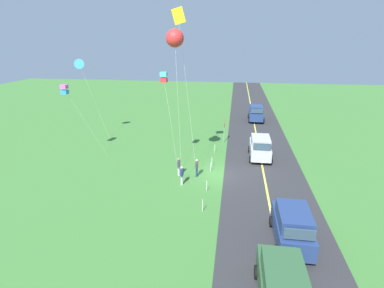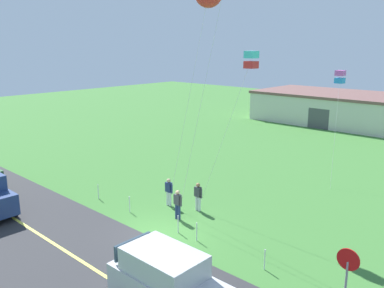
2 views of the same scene
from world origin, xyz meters
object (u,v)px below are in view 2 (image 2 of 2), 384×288
Objects in this scene: car_suv_foreground at (168,283)px; kite_pink_drift at (340,77)px; person_adult_near at (198,196)px; warehouse_distant at (338,108)px; stop_sign at (347,270)px; person_child_watcher at (169,191)px; kite_red_low at (251,60)px; person_adult_companion at (178,204)px.

kite_pink_drift is (-2.47, 18.56, 5.67)m from car_suv_foreground.
warehouse_distant is (-5.39, 30.69, 0.89)m from person_adult_near.
stop_sign is 0.35× the size of kite_pink_drift.
stop_sign reaches higher than person_adult_near.
kite_red_low is (3.81, 2.18, 7.31)m from person_child_watcher.
person_adult_near is 0.19× the size of kite_red_low.
warehouse_distant reaches higher than person_child_watcher.
kite_pink_drift is at bearing 115.27° from stop_sign.
stop_sign is 1.60× the size of person_adult_near.
kite_red_low reaches higher than warehouse_distant.
person_adult_near is 1.81m from person_child_watcher.
person_adult_near is (-5.12, 7.25, -0.29)m from car_suv_foreground.
person_adult_companion is at bearing -101.71° from kite_pink_drift.
warehouse_distant is at bearing 174.43° from person_adult_companion.
person_adult_near and person_adult_companion have the same top height.
person_adult_companion is at bearing -123.64° from kite_red_low.
warehouse_distant reaches higher than stop_sign.
stop_sign is 17.11m from kite_pink_drift.
stop_sign is 1.60× the size of person_child_watcher.
stop_sign is 10.29m from person_adult_near.
kite_red_low is at bearing 92.49° from person_adult_near.
kite_pink_drift is (2.67, 12.87, 5.96)m from person_adult_companion.
person_child_watcher is 0.19× the size of kite_red_low.
car_suv_foreground reaches higher than person_adult_near.
person_adult_companion is 1.00× the size of person_child_watcher.
stop_sign reaches higher than person_child_watcher.
kite_pink_drift reaches higher than stop_sign.
stop_sign reaches higher than car_suv_foreground.
stop_sign is at bearing 56.12° from person_child_watcher.
person_adult_near is at bearing 164.31° from person_adult_companion.
warehouse_distant is at bearing 155.02° from person_adult_near.
car_suv_foreground is 39.37m from warehouse_distant.
person_adult_near and person_child_watcher have the same top height.
stop_sign is (4.51, 3.76, 0.65)m from car_suv_foreground.
kite_red_low reaches higher than person_child_watcher.
kite_pink_drift is at bearing -67.46° from warehouse_distant.
person_adult_near is 0.22× the size of kite_pink_drift.
warehouse_distant is (-10.52, 37.94, 0.60)m from car_suv_foreground.
car_suv_foreground reaches higher than person_adult_companion.
person_child_watcher is 13.99m from kite_pink_drift.
kite_red_low is at bearing 100.32° from person_child_watcher.
person_adult_near is 1.57m from person_adult_companion.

